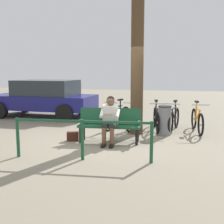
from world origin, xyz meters
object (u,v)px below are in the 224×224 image
at_px(handbag, 73,136).
at_px(bicycle_blue, 174,119).
at_px(litter_bin, 165,120).
at_px(bicycle_red, 156,119).
at_px(person_reading, 110,118).
at_px(tree_trunk, 137,62).
at_px(bicycle_silver, 117,117).
at_px(bench, 110,122).
at_px(bicycle_purple, 135,118).
at_px(bicycle_orange, 197,121).
at_px(parked_car, 44,97).

height_order(handbag, bicycle_blue, bicycle_blue).
xyz_separation_m(litter_bin, bicycle_red, (0.29, -0.59, -0.06)).
height_order(handbag, bicycle_red, bicycle_red).
bearing_deg(person_reading, tree_trunk, -115.46).
relative_size(bicycle_red, bicycle_silver, 1.03).
xyz_separation_m(bench, person_reading, (-0.05, 0.16, 0.16)).
height_order(handbag, bicycle_silver, bicycle_silver).
distance_m(bicycle_red, bicycle_purple, 0.68).
bearing_deg(handbag, bicycle_orange, -149.69).
height_order(person_reading, tree_trunk, tree_trunk).
xyz_separation_m(litter_bin, bicycle_orange, (-0.93, -0.59, -0.06)).
height_order(person_reading, bicycle_orange, person_reading).
distance_m(bicycle_blue, bicycle_purple, 1.21).
bearing_deg(person_reading, bicycle_silver, -87.96).
relative_size(person_reading, tree_trunk, 0.29).
xyz_separation_m(tree_trunk, bicycle_blue, (-1.06, -0.65, -1.72)).
bearing_deg(tree_trunk, handbag, 40.95).
bearing_deg(handbag, tree_trunk, -139.05).
height_order(handbag, bicycle_orange, bicycle_orange).
distance_m(person_reading, parked_car, 5.05).
relative_size(litter_bin, bicycle_purple, 0.51).
xyz_separation_m(bicycle_orange, bicycle_blue, (0.68, -0.06, 0.00)).
bearing_deg(bicycle_red, bench, -41.25).
height_order(handbag, parked_car, parked_car).
xyz_separation_m(handbag, bicycle_blue, (-2.54, -1.94, 0.24)).
relative_size(bicycle_red, bicycle_purple, 1.00).
distance_m(handbag, parked_car, 4.43).
bearing_deg(bicycle_blue, parked_car, -98.36).
bearing_deg(litter_bin, handbag, 29.37).
xyz_separation_m(bench, handbag, (0.96, 0.17, -0.39)).
xyz_separation_m(bench, bicycle_silver, (0.19, -1.71, -0.15)).
relative_size(handbag, litter_bin, 0.35).
bearing_deg(bench, bicycle_red, -126.49).
relative_size(litter_bin, bicycle_silver, 0.52).
relative_size(bicycle_orange, bicycle_red, 1.00).
bearing_deg(parked_car, bicycle_orange, 165.63).
relative_size(bicycle_orange, bicycle_purple, 1.00).
height_order(tree_trunk, litter_bin, tree_trunk).
distance_m(tree_trunk, parked_car, 4.86).
xyz_separation_m(bench, bicycle_blue, (-1.58, -1.78, -0.15)).
relative_size(bicycle_blue, bicycle_silver, 1.03).
bearing_deg(parked_car, bench, 138.26).
distance_m(handbag, tree_trunk, 2.78).
bearing_deg(bicycle_orange, litter_bin, -65.81).
bearing_deg(bench, bicycle_silver, -88.89).
distance_m(bicycle_purple, bicycle_silver, 0.56).
bearing_deg(bicycle_orange, parked_car, -113.74).
bearing_deg(person_reading, bicycle_orange, -144.82).
bearing_deg(bicycle_blue, litter_bin, -12.24).
xyz_separation_m(tree_trunk, bicycle_silver, (0.71, -0.58, -1.72)).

